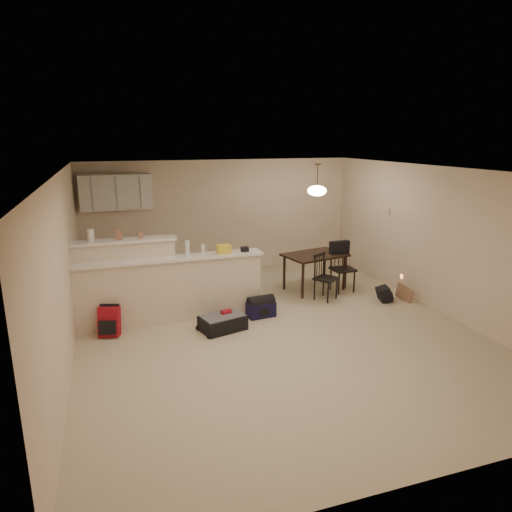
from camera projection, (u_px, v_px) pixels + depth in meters
name	position (u px, v px, depth m)	size (l,w,h in m)	color
room	(277.00, 254.00, 6.93)	(7.00, 7.02, 2.50)	beige
breakfast_bar	(155.00, 286.00, 7.46)	(3.08, 0.58, 1.39)	beige
upper_cabinets	(116.00, 192.00, 9.15)	(1.40, 0.34, 0.70)	white
kitchen_counter	(132.00, 262.00, 9.46)	(1.80, 0.60, 0.90)	white
thermostat	(388.00, 212.00, 9.19)	(0.02, 0.12, 0.12)	beige
jar	(91.00, 235.00, 7.09)	(0.10, 0.10, 0.20)	silver
cereal_box	(119.00, 235.00, 7.22)	(0.10, 0.07, 0.16)	#9A6C4F
small_box	(141.00, 235.00, 7.33)	(0.08, 0.06, 0.12)	#9A6C4F
bottle_a	(187.00, 248.00, 7.40)	(0.07, 0.07, 0.26)	silver
bottle_b	(203.00, 250.00, 7.48)	(0.06, 0.06, 0.18)	silver
bag_lump	(224.00, 249.00, 7.60)	(0.22, 0.18, 0.14)	#9A6C4F
pouch	(245.00, 249.00, 7.71)	(0.12, 0.10, 0.08)	#9A6C4F
dining_table	(315.00, 258.00, 9.01)	(1.31, 1.01, 0.73)	black
pendant_lamp	(317.00, 190.00, 8.67)	(0.36, 0.36, 0.62)	brown
dining_chair_near	(326.00, 277.00, 8.50)	(0.38, 0.36, 0.87)	black
dining_chair_far	(343.00, 268.00, 8.95)	(0.42, 0.40, 0.96)	black
suitcase	(223.00, 323.00, 7.23)	(0.68, 0.44, 0.23)	black
red_backpack	(109.00, 321.00, 6.99)	(0.31, 0.19, 0.46)	#A81321
navy_duffel	(261.00, 309.00, 7.76)	(0.47, 0.26, 0.26)	#131138
black_daypack	(384.00, 294.00, 8.49)	(0.30, 0.21, 0.26)	black
cardboard_sheet	(404.00, 293.00, 8.50)	(0.38, 0.02, 0.29)	#9A6C4F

